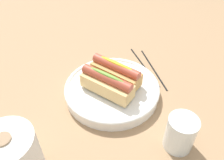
{
  "coord_description": "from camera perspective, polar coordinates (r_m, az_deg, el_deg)",
  "views": [
    {
      "loc": [
        -0.35,
        0.32,
        0.48
      ],
      "look_at": [
        -0.01,
        -0.01,
        0.06
      ],
      "focal_mm": 36.41,
      "sensor_mm": 36.0,
      "label": 1
    }
  ],
  "objects": [
    {
      "name": "chopstick_far",
      "position": [
        0.77,
        10.32,
        2.91
      ],
      "size": [
        0.19,
        0.11,
        0.01
      ],
      "primitive_type": "cylinder",
      "rotation": [
        0.0,
        1.57,
        -0.51
      ],
      "color": "black",
      "rests_on": "ground_plane"
    },
    {
      "name": "serving_bowl",
      "position": [
        0.66,
        -0.0,
        -2.36
      ],
      "size": [
        0.27,
        0.27,
        0.04
      ],
      "color": "white",
      "rests_on": "ground_plane"
    },
    {
      "name": "hotdog_back",
      "position": [
        0.61,
        -1.29,
        -0.92
      ],
      "size": [
        0.16,
        0.08,
        0.06
      ],
      "color": "#DBB270",
      "rests_on": "serving_bowl"
    },
    {
      "name": "paper_towel_roll",
      "position": [
        0.51,
        -23.58,
        -17.69
      ],
      "size": [
        0.11,
        0.11,
        0.13
      ],
      "color": "white",
      "rests_on": "ground_plane"
    },
    {
      "name": "ground_plane",
      "position": [
        0.67,
        -1.52,
        -3.63
      ],
      "size": [
        2.4,
        2.4,
        0.0
      ],
      "primitive_type": "plane",
      "color": "#9E7A56"
    },
    {
      "name": "hotdog_front",
      "position": [
        0.65,
        1.22,
        1.91
      ],
      "size": [
        0.16,
        0.08,
        0.06
      ],
      "color": "tan",
      "rests_on": "serving_bowl"
    },
    {
      "name": "chopstick_near",
      "position": [
        0.78,
        8.05,
        3.54
      ],
      "size": [
        0.2,
        0.1,
        0.01
      ],
      "primitive_type": "cylinder",
      "rotation": [
        0.0,
        1.57,
        -0.43
      ],
      "color": "black",
      "rests_on": "ground_plane"
    },
    {
      "name": "water_glass",
      "position": [
        0.56,
        16.66,
        -13.02
      ],
      "size": [
        0.07,
        0.07,
        0.09
      ],
      "color": "white",
      "rests_on": "ground_plane"
    }
  ]
}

